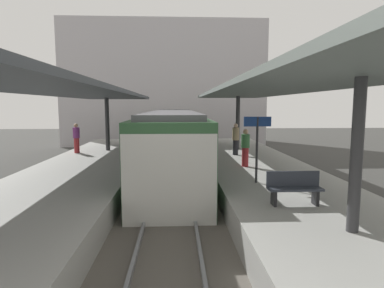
% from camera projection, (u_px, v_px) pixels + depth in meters
% --- Properties ---
extents(ground_plane, '(80.00, 80.00, 0.00)m').
position_uv_depth(ground_plane, '(171.00, 207.00, 11.41)').
color(ground_plane, '#383835').
extents(platform_left, '(4.40, 28.00, 1.00)m').
position_uv_depth(platform_left, '(62.00, 195.00, 11.18)').
color(platform_left, '#9E9E99').
rests_on(platform_left, ground_plane).
extents(platform_right, '(4.40, 28.00, 1.00)m').
position_uv_depth(platform_right, '(277.00, 192.00, 11.53)').
color(platform_right, '#9E9E99').
rests_on(platform_right, ground_plane).
extents(track_ballast, '(3.20, 28.00, 0.20)m').
position_uv_depth(track_ballast, '(171.00, 204.00, 11.40)').
color(track_ballast, '#59544C').
rests_on(track_ballast, ground_plane).
extents(rail_near_side, '(0.08, 28.00, 0.14)m').
position_uv_depth(rail_near_side, '(151.00, 200.00, 11.35)').
color(rail_near_side, slate).
rests_on(rail_near_side, track_ballast).
extents(rail_far_side, '(0.08, 28.00, 0.14)m').
position_uv_depth(rail_far_side, '(192.00, 199.00, 11.42)').
color(rail_far_side, slate).
rests_on(rail_far_side, track_ballast).
extents(commuter_train, '(2.78, 15.92, 3.10)m').
position_uv_depth(commuter_train, '(173.00, 141.00, 16.75)').
color(commuter_train, '#2D5633').
rests_on(commuter_train, track_ballast).
extents(canopy_left, '(4.18, 21.00, 3.19)m').
position_uv_depth(canopy_left, '(70.00, 92.00, 12.15)').
color(canopy_left, '#333335').
rests_on(canopy_left, platform_left).
extents(canopy_right, '(4.18, 21.00, 3.28)m').
position_uv_depth(canopy_right, '(269.00, 90.00, 12.49)').
color(canopy_right, '#333335').
rests_on(canopy_right, platform_right).
extents(platform_bench, '(1.40, 0.41, 0.86)m').
position_uv_depth(platform_bench, '(294.00, 187.00, 8.38)').
color(platform_bench, black).
rests_on(platform_bench, platform_right).
extents(platform_sign, '(0.90, 0.08, 2.21)m').
position_uv_depth(platform_sign, '(257.00, 134.00, 10.61)').
color(platform_sign, '#262628').
rests_on(platform_sign, platform_right).
extents(passenger_near_bench, '(0.36, 0.36, 1.61)m').
position_uv_depth(passenger_near_bench, '(76.00, 138.00, 17.59)').
color(passenger_near_bench, maroon).
rests_on(passenger_near_bench, platform_left).
extents(passenger_mid_platform, '(0.36, 0.36, 1.66)m').
position_uv_depth(passenger_mid_platform, '(236.00, 139.00, 16.85)').
color(passenger_mid_platform, '#232328').
rests_on(passenger_mid_platform, platform_right).
extents(passenger_far_end, '(0.36, 0.36, 1.59)m').
position_uv_depth(passenger_far_end, '(245.00, 147.00, 13.60)').
color(passenger_far_end, maroon).
rests_on(passenger_far_end, platform_right).
extents(station_building_backdrop, '(18.00, 6.00, 11.00)m').
position_uv_depth(station_building_backdrop, '(165.00, 85.00, 30.57)').
color(station_building_backdrop, '#B7B2B7').
rests_on(station_building_backdrop, ground_plane).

